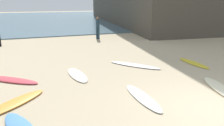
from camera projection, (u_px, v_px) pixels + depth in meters
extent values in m
plane|color=#C6B28E|center=(217.00, 111.00, 6.08)|extent=(120.00, 120.00, 0.00)
cube|color=slate|center=(60.00, 18.00, 37.22)|extent=(120.00, 40.00, 0.08)
ellipsoid|color=#F29B34|center=(14.00, 103.00, 6.43)|extent=(2.01, 1.88, 0.09)
ellipsoid|color=white|center=(143.00, 97.00, 6.83)|extent=(0.50, 2.16, 0.07)
ellipsoid|color=white|center=(135.00, 65.00, 10.21)|extent=(2.03, 2.27, 0.08)
ellipsoid|color=#D6424E|center=(10.00, 80.00, 8.32)|extent=(2.26, 1.94, 0.09)
ellipsoid|color=silver|center=(77.00, 75.00, 8.91)|extent=(0.78, 2.02, 0.07)
ellipsoid|color=#F7EEC6|center=(221.00, 88.00, 7.51)|extent=(1.25, 2.31, 0.08)
ellipsoid|color=yellow|center=(193.00, 63.00, 10.59)|extent=(0.50, 2.04, 0.06)
cylinder|color=black|center=(0.00, 40.00, 14.45)|extent=(0.14, 0.14, 0.85)
cylinder|color=#1E3342|center=(97.00, 34.00, 17.30)|extent=(0.14, 0.14, 0.83)
cylinder|color=#1E3342|center=(99.00, 34.00, 17.17)|extent=(0.14, 0.14, 0.83)
cylinder|color=#1E3342|center=(98.00, 24.00, 17.03)|extent=(0.38, 0.38, 0.69)
sphere|color=brown|center=(98.00, 18.00, 16.90)|extent=(0.22, 0.22, 0.22)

